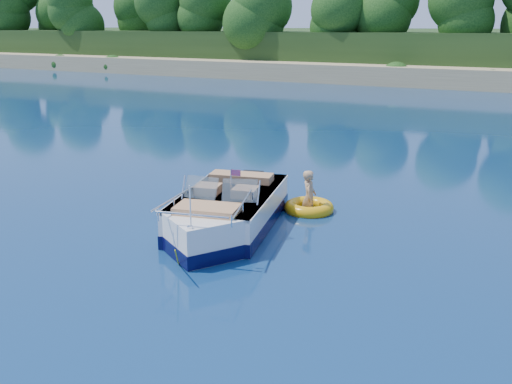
# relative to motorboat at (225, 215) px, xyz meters

# --- Properties ---
(ground) EXTENTS (160.00, 160.00, 0.00)m
(ground) POSITION_rel_motorboat_xyz_m (2.06, -0.65, -0.37)
(ground) COLOR #0A264C
(ground) RESTS_ON ground
(treeline) EXTENTS (150.00, 7.12, 8.19)m
(treeline) POSITION_rel_motorboat_xyz_m (2.10, 40.37, 5.18)
(treeline) COLOR black
(treeline) RESTS_ON ground
(motorboat) EXTENTS (2.85, 5.66, 1.91)m
(motorboat) POSITION_rel_motorboat_xyz_m (0.00, 0.00, 0.00)
(motorboat) COLOR white
(motorboat) RESTS_ON ground
(tow_tube) EXTENTS (1.33, 1.33, 0.34)m
(tow_tube) POSITION_rel_motorboat_xyz_m (1.19, 2.25, -0.28)
(tow_tube) COLOR #E7A30D
(tow_tube) RESTS_ON ground
(boy) EXTENTS (0.65, 0.87, 1.57)m
(boy) POSITION_rel_motorboat_xyz_m (1.20, 2.22, -0.37)
(boy) COLOR tan
(boy) RESTS_ON ground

